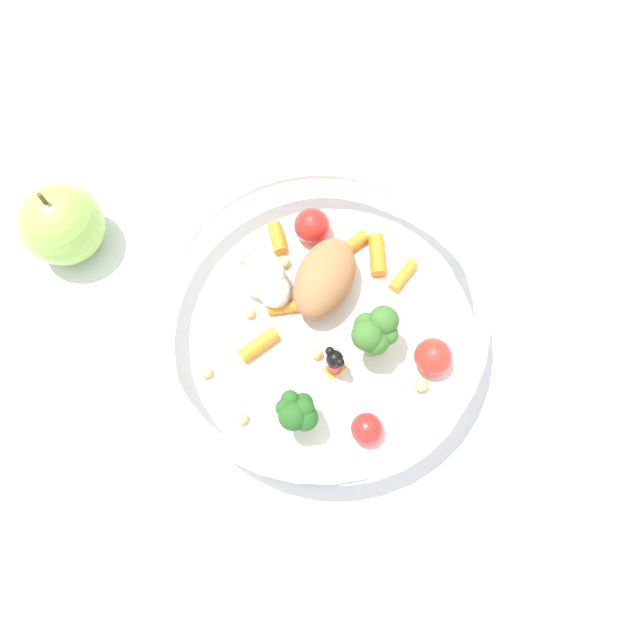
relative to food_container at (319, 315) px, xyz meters
The scene contains 3 objects.
ground_plane 0.03m from the food_container, 132.04° to the left, with size 2.40×2.40×0.00m, color white.
food_container is the anchor object (origin of this frame).
loose_apple 0.22m from the food_container, 99.62° to the left, with size 0.07×0.07×0.08m.
Camera 1 is at (-0.15, -0.10, 0.51)m, focal length 37.07 mm.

